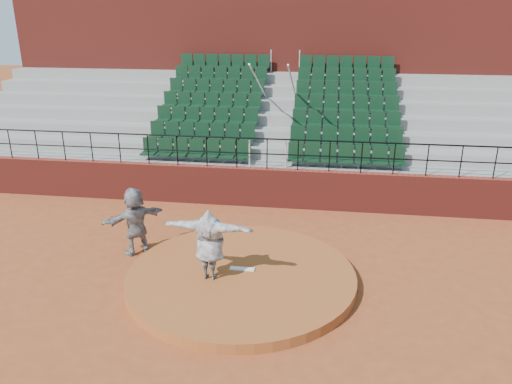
{
  "coord_description": "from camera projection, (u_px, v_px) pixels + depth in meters",
  "views": [
    {
      "loc": [
        1.87,
        -10.41,
        6.2
      ],
      "look_at": [
        0.0,
        2.5,
        1.4
      ],
      "focal_mm": 35.0,
      "sensor_mm": 36.0,
      "label": 1
    }
  ],
  "objects": [
    {
      "name": "ground",
      "position": [
        241.0,
        281.0,
        12.06
      ],
      "size": [
        90.0,
        90.0,
        0.0
      ],
      "primitive_type": "plane",
      "color": "brown",
      "rests_on": "ground"
    },
    {
      "name": "pitchers_mound",
      "position": [
        241.0,
        277.0,
        12.02
      ],
      "size": [
        5.5,
        5.5,
        0.25
      ],
      "primitive_type": "cylinder",
      "color": "#9A4E22",
      "rests_on": "ground"
    },
    {
      "name": "pitching_rubber",
      "position": [
        242.0,
        269.0,
        12.11
      ],
      "size": [
        0.6,
        0.15,
        0.03
      ],
      "primitive_type": "cube",
      "color": "white",
      "rests_on": "pitchers_mound"
    },
    {
      "name": "boundary_wall",
      "position": [
        267.0,
        187.0,
        16.48
      ],
      "size": [
        24.0,
        0.3,
        1.3
      ],
      "primitive_type": "cube",
      "color": "maroon",
      "rests_on": "ground"
    },
    {
      "name": "wall_railing",
      "position": [
        267.0,
        147.0,
        16.01
      ],
      "size": [
        24.04,
        0.05,
        1.03
      ],
      "color": "black",
      "rests_on": "boundary_wall"
    },
    {
      "name": "seating_deck",
      "position": [
        278.0,
        137.0,
        19.59
      ],
      "size": [
        24.0,
        5.97,
        4.63
      ],
      "color": "gray",
      "rests_on": "ground"
    },
    {
      "name": "press_box_facade",
      "position": [
        288.0,
        71.0,
        22.54
      ],
      "size": [
        24.0,
        3.0,
        7.1
      ],
      "primitive_type": "cube",
      "color": "maroon",
      "rests_on": "ground"
    },
    {
      "name": "pitcher",
      "position": [
        209.0,
        244.0,
        11.47
      ],
      "size": [
        2.14,
        0.71,
        1.72
      ],
      "primitive_type": "imported",
      "rotation": [
        0.0,
        0.0,
        3.08
      ],
      "color": "black",
      "rests_on": "pitchers_mound"
    },
    {
      "name": "fielder",
      "position": [
        135.0,
        221.0,
        13.21
      ],
      "size": [
        1.62,
        1.57,
        1.85
      ],
      "primitive_type": "imported",
      "rotation": [
        0.0,
        0.0,
        3.9
      ],
      "color": "black",
      "rests_on": "ground"
    }
  ]
}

